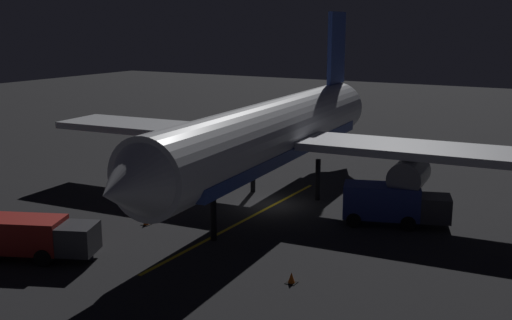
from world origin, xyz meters
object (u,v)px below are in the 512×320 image
object	(u,v)px
airliner	(275,134)
catering_truck	(391,204)
baggage_truck	(37,238)
traffic_cone_near_left	(291,278)
traffic_cone_near_right	(146,221)
ground_crew_worker	(90,245)

from	to	relation	value
airliner	catering_truck	xyz separation A→B (m)	(-8.54, 0.74, -3.54)
airliner	baggage_truck	size ratio (longest dim) A/B	5.87
catering_truck	traffic_cone_near_left	distance (m)	11.11
baggage_truck	traffic_cone_near_right	world-z (taller)	baggage_truck
airliner	traffic_cone_near_right	size ratio (longest dim) A/B	66.14
airliner	ground_crew_worker	bearing A→B (deg)	77.50
catering_truck	traffic_cone_near_left	xyz separation A→B (m)	(1.33, 10.98, -1.04)
baggage_truck	traffic_cone_near_right	distance (m)	7.37
baggage_truck	traffic_cone_near_left	xyz separation A→B (m)	(-13.03, -3.78, -0.91)
baggage_truck	catering_truck	size ratio (longest dim) A/B	0.92
traffic_cone_near_left	catering_truck	bearing A→B (deg)	-96.90
catering_truck	ground_crew_worker	distance (m)	17.99
catering_truck	ground_crew_worker	xyz separation A→B (m)	(11.73, 13.64, -0.40)
baggage_truck	catering_truck	world-z (taller)	catering_truck
baggage_truck	ground_crew_worker	xyz separation A→B (m)	(-2.63, -1.12, -0.27)
traffic_cone_near_left	traffic_cone_near_right	bearing A→B (deg)	-16.29
baggage_truck	traffic_cone_near_right	size ratio (longest dim) A/B	11.26
airliner	traffic_cone_near_right	xyz separation A→B (m)	(4.49, 8.30, -4.57)
traffic_cone_near_right	traffic_cone_near_left	bearing A→B (deg)	163.71
airliner	catering_truck	size ratio (longest dim) A/B	5.42
ground_crew_worker	traffic_cone_near_right	size ratio (longest dim) A/B	3.16
baggage_truck	ground_crew_worker	distance (m)	2.87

